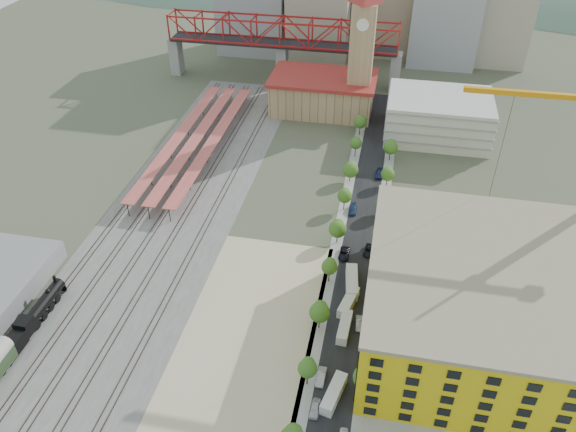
% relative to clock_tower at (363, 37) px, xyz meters
% --- Properties ---
extents(ground, '(400.00, 400.00, 0.00)m').
position_rel_clock_tower_xyz_m(ground, '(-8.00, -79.99, -28.70)').
color(ground, '#474C38').
rests_on(ground, ground).
extents(ballast_strip, '(36.00, 165.00, 0.06)m').
position_rel_clock_tower_xyz_m(ballast_strip, '(-44.00, -62.49, -28.67)').
color(ballast_strip, '#605E59').
rests_on(ballast_strip, ground).
extents(dirt_lot, '(28.00, 67.00, 0.06)m').
position_rel_clock_tower_xyz_m(dirt_lot, '(-12.00, -111.49, -28.67)').
color(dirt_lot, tan).
rests_on(dirt_lot, ground).
extents(street_asphalt, '(12.00, 170.00, 0.06)m').
position_rel_clock_tower_xyz_m(street_asphalt, '(8.00, -64.99, -28.67)').
color(street_asphalt, black).
rests_on(street_asphalt, ground).
extents(sidewalk_west, '(3.00, 170.00, 0.04)m').
position_rel_clock_tower_xyz_m(sidewalk_west, '(2.50, -64.99, -28.68)').
color(sidewalk_west, gray).
rests_on(sidewalk_west, ground).
extents(sidewalk_east, '(3.00, 170.00, 0.04)m').
position_rel_clock_tower_xyz_m(sidewalk_east, '(13.50, -64.99, -28.68)').
color(sidewalk_east, gray).
rests_on(sidewalk_east, ground).
extents(construction_pad, '(50.00, 90.00, 0.06)m').
position_rel_clock_tower_xyz_m(construction_pad, '(37.00, -99.99, -28.67)').
color(construction_pad, gray).
rests_on(construction_pad, ground).
extents(rail_tracks, '(26.56, 160.00, 0.18)m').
position_rel_clock_tower_xyz_m(rail_tracks, '(-45.80, -62.49, -28.55)').
color(rail_tracks, '#382B23').
rests_on(rail_tracks, ground).
extents(platform_canopies, '(16.00, 80.00, 4.12)m').
position_rel_clock_tower_xyz_m(platform_canopies, '(-49.00, -34.99, -24.70)').
color(platform_canopies, '#CE614F').
rests_on(platform_canopies, ground).
extents(station_hall, '(38.00, 24.00, 13.10)m').
position_rel_clock_tower_xyz_m(station_hall, '(-13.00, 2.01, -22.03)').
color(station_hall, tan).
rests_on(station_hall, ground).
extents(clock_tower, '(12.00, 12.00, 52.00)m').
position_rel_clock_tower_xyz_m(clock_tower, '(0.00, 0.00, 0.00)').
color(clock_tower, tan).
rests_on(clock_tower, ground).
extents(parking_garage, '(34.00, 26.00, 14.00)m').
position_rel_clock_tower_xyz_m(parking_garage, '(28.00, -9.99, -21.70)').
color(parking_garage, silver).
rests_on(parking_garage, ground).
extents(truss_bridge, '(94.00, 9.60, 25.60)m').
position_rel_clock_tower_xyz_m(truss_bridge, '(-33.00, 25.01, -9.83)').
color(truss_bridge, gray).
rests_on(truss_bridge, ground).
extents(construction_building, '(44.60, 50.60, 18.80)m').
position_rel_clock_tower_xyz_m(construction_building, '(34.00, -99.99, -19.29)').
color(construction_building, gold).
rests_on(construction_building, ground).
extents(street_trees, '(15.40, 124.40, 8.00)m').
position_rel_clock_tower_xyz_m(street_trees, '(8.00, -74.99, -28.70)').
color(street_trees, '#2F5C1B').
rests_on(street_trees, ground).
extents(skyline, '(133.00, 46.00, 60.00)m').
position_rel_clock_tower_xyz_m(skyline, '(-0.53, 62.32, -5.89)').
color(skyline, '#9EA0A3').
rests_on(skyline, ground).
extents(distant_hills, '(647.00, 264.00, 227.00)m').
position_rel_clock_tower_xyz_m(distant_hills, '(37.28, 180.01, -108.23)').
color(distant_hills, '#4C6B59').
rests_on(distant_hills, ground).
extents(locomotive, '(3.10, 23.94, 5.99)m').
position_rel_clock_tower_xyz_m(locomotive, '(-58.00, -115.86, -26.46)').
color(locomotive, black).
rests_on(locomotive, ground).
extents(site_trailer_a, '(4.35, 9.43, 2.50)m').
position_rel_clock_tower_xyz_m(site_trailer_a, '(8.00, -122.08, -27.45)').
color(site_trailer_a, silver).
rests_on(site_trailer_a, ground).
extents(site_trailer_b, '(2.68, 8.74, 2.37)m').
position_rel_clock_tower_xyz_m(site_trailer_b, '(8.00, -104.89, -27.51)').
color(site_trailer_b, silver).
rests_on(site_trailer_b, ground).
extents(site_trailer_c, '(4.36, 9.27, 2.45)m').
position_rel_clock_tower_xyz_m(site_trailer_c, '(8.00, -97.38, -27.47)').
color(site_trailer_c, silver).
rests_on(site_trailer_c, ground).
extents(site_trailer_d, '(3.92, 10.39, 2.77)m').
position_rel_clock_tower_xyz_m(site_trailer_d, '(8.00, -90.65, -27.31)').
color(site_trailer_d, silver).
rests_on(site_trailer_d, ground).
extents(car_0, '(1.89, 4.46, 1.50)m').
position_rel_clock_tower_xyz_m(car_0, '(5.00, -125.71, -27.95)').
color(car_0, silver).
rests_on(car_0, ground).
extents(car_1, '(1.76, 4.72, 1.54)m').
position_rel_clock_tower_xyz_m(car_1, '(5.00, -118.35, -27.93)').
color(car_1, '#B0AFB5').
rests_on(car_1, ground).
extents(car_2, '(2.66, 5.43, 1.48)m').
position_rel_clock_tower_xyz_m(car_2, '(5.00, -80.05, -27.95)').
color(car_2, black).
rests_on(car_2, ground).
extents(car_3, '(2.25, 5.19, 1.49)m').
position_rel_clock_tower_xyz_m(car_3, '(5.00, -60.54, -27.95)').
color(car_3, navy).
rests_on(car_3, ground).
extents(car_5, '(1.89, 4.48, 1.44)m').
position_rel_clock_tower_xyz_m(car_5, '(11.00, -102.74, -27.98)').
color(car_5, '#AAAAAF').
rests_on(car_5, ground).
extents(car_6, '(2.91, 5.40, 1.44)m').
position_rel_clock_tower_xyz_m(car_6, '(11.00, -77.55, -27.98)').
color(car_6, black).
rests_on(car_6, ground).
extents(car_7, '(2.21, 5.39, 1.56)m').
position_rel_clock_tower_xyz_m(car_7, '(11.00, -40.44, -27.92)').
color(car_7, '#1B1F4F').
rests_on(car_7, ground).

